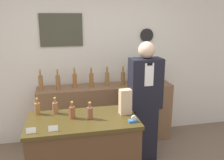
# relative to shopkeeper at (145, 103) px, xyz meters

# --- Properties ---
(back_wall) EXTENTS (5.20, 0.09, 2.70)m
(back_wall) POSITION_rel_shopkeeper_xyz_m (-0.56, 0.88, 0.51)
(back_wall) COLOR silver
(back_wall) RESTS_ON ground_plane
(back_shelf) EXTENTS (2.13, 0.41, 0.94)m
(back_shelf) POSITION_rel_shopkeeper_xyz_m (-0.43, 0.62, -0.38)
(back_shelf) COLOR brown
(back_shelf) RESTS_ON ground_plane
(display_counter) EXTENTS (1.19, 0.65, 0.95)m
(display_counter) POSITION_rel_shopkeeper_xyz_m (-0.92, -0.58, -0.37)
(display_counter) COLOR #4C331E
(display_counter) RESTS_ON ground_plane
(shopkeeper) EXTENTS (0.43, 0.27, 1.70)m
(shopkeeper) POSITION_rel_shopkeeper_xyz_m (0.00, 0.00, 0.00)
(shopkeeper) COLOR black
(shopkeeper) RESTS_ON ground_plane
(potted_plant) EXTENTS (0.33, 0.33, 0.42)m
(potted_plant) POSITION_rel_shopkeeper_xyz_m (0.32, 0.63, 0.34)
(potted_plant) COLOR #B27047
(potted_plant) RESTS_ON back_shelf
(paper_bag) EXTENTS (0.14, 0.10, 0.29)m
(paper_bag) POSITION_rel_shopkeeper_xyz_m (-0.43, -0.54, 0.25)
(paper_bag) COLOR tan
(paper_bag) RESTS_ON display_counter
(tape_dispenser) EXTENTS (0.09, 0.06, 0.07)m
(tape_dispenser) POSITION_rel_shopkeeper_xyz_m (-0.40, -0.77, 0.13)
(tape_dispenser) COLOR #2D66A8
(tape_dispenser) RESTS_ON display_counter
(price_card_left) EXTENTS (0.09, 0.02, 0.06)m
(price_card_left) POSITION_rel_shopkeeper_xyz_m (-1.43, -0.81, 0.13)
(price_card_left) COLOR white
(price_card_left) RESTS_ON display_counter
(price_card_right) EXTENTS (0.09, 0.02, 0.06)m
(price_card_right) POSITION_rel_shopkeeper_xyz_m (-1.22, -0.81, 0.13)
(price_card_right) COLOR white
(price_card_right) RESTS_ON display_counter
(counter_bottle_0) EXTENTS (0.06, 0.06, 0.19)m
(counter_bottle_0) POSITION_rel_shopkeeper_xyz_m (-1.40, -0.34, 0.17)
(counter_bottle_0) COLOR #986531
(counter_bottle_0) RESTS_ON display_counter
(counter_bottle_1) EXTENTS (0.06, 0.06, 0.19)m
(counter_bottle_1) POSITION_rel_shopkeeper_xyz_m (-1.20, -0.37, 0.17)
(counter_bottle_1) COLOR #97613B
(counter_bottle_1) RESTS_ON display_counter
(counter_bottle_2) EXTENTS (0.06, 0.06, 0.19)m
(counter_bottle_2) POSITION_rel_shopkeeper_xyz_m (-1.02, -0.54, 0.17)
(counter_bottle_2) COLOR brown
(counter_bottle_2) RESTS_ON display_counter
(counter_bottle_3) EXTENTS (0.06, 0.06, 0.19)m
(counter_bottle_3) POSITION_rel_shopkeeper_xyz_m (-0.84, -0.60, 0.17)
(counter_bottle_3) COLOR brown
(counter_bottle_3) RESTS_ON display_counter
(shelf_bottle_0) EXTENTS (0.07, 0.07, 0.31)m
(shelf_bottle_0) POSITION_rel_shopkeeper_xyz_m (-1.41, 0.63, 0.21)
(shelf_bottle_0) COLOR #9C6939
(shelf_bottle_0) RESTS_ON back_shelf
(shelf_bottle_1) EXTENTS (0.07, 0.07, 0.31)m
(shelf_bottle_1) POSITION_rel_shopkeeper_xyz_m (-1.16, 0.60, 0.21)
(shelf_bottle_1) COLOR #9A6939
(shelf_bottle_1) RESTS_ON back_shelf
(shelf_bottle_2) EXTENTS (0.07, 0.07, 0.31)m
(shelf_bottle_2) POSITION_rel_shopkeeper_xyz_m (-0.91, 0.64, 0.21)
(shelf_bottle_2) COLOR #A56834
(shelf_bottle_2) RESTS_ON back_shelf
(shelf_bottle_3) EXTENTS (0.07, 0.07, 0.31)m
(shelf_bottle_3) POSITION_rel_shopkeeper_xyz_m (-0.66, 0.61, 0.21)
(shelf_bottle_3) COLOR #A26A30
(shelf_bottle_3) RESTS_ON back_shelf
(shelf_bottle_4) EXTENTS (0.07, 0.07, 0.31)m
(shelf_bottle_4) POSITION_rel_shopkeeper_xyz_m (-0.41, 0.63, 0.21)
(shelf_bottle_4) COLOR olive
(shelf_bottle_4) RESTS_ON back_shelf
(shelf_bottle_5) EXTENTS (0.07, 0.07, 0.31)m
(shelf_bottle_5) POSITION_rel_shopkeeper_xyz_m (-0.15, 0.61, 0.21)
(shelf_bottle_5) COLOR olive
(shelf_bottle_5) RESTS_ON back_shelf
(shelf_bottle_6) EXTENTS (0.07, 0.07, 0.31)m
(shelf_bottle_6) POSITION_rel_shopkeeper_xyz_m (0.10, 0.61, 0.21)
(shelf_bottle_6) COLOR #9A6337
(shelf_bottle_6) RESTS_ON back_shelf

